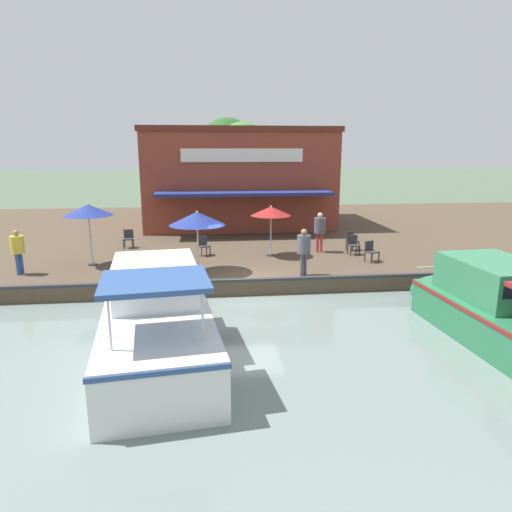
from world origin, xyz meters
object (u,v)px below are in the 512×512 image
object	(u,v)px
patio_umbrella_mid_patio_left	(88,210)
cafe_chair_far_corner_seat	(353,244)
cafe_chair_facing_river	(371,250)
cafe_chair_back_row_seat	(203,245)
tree_downstream_bank	(241,151)
person_near_entrance	(320,227)
cafe_chair_mid_patio	(352,240)
cafe_chair_under_first_umbrella	(128,238)
waterfront_restaurant	(238,177)
tree_upstream_bank	(225,148)
person_mid_patio	(304,246)
patio_umbrella_by_entrance	(271,211)
motorboat_second_along	(157,319)
motorboat_distant_upstream	(500,311)
person_at_quay_edge	(17,247)
patio_umbrella_mid_patio_right	(197,219)

from	to	relation	value
patio_umbrella_mid_patio_left	cafe_chair_far_corner_seat	xyz separation A→B (m)	(-0.65, 11.03, -1.74)
cafe_chair_facing_river	patio_umbrella_mid_patio_left	bearing A→B (deg)	-93.57
patio_umbrella_mid_patio_left	cafe_chair_back_row_seat	xyz separation A→B (m)	(-1.23, 4.45, -1.74)
cafe_chair_back_row_seat	tree_downstream_bank	bearing A→B (deg)	168.18
cafe_chair_back_row_seat	person_near_entrance	bearing A→B (deg)	90.84
patio_umbrella_mid_patio_left	cafe_chair_mid_patio	bearing A→B (deg)	97.65
cafe_chair_under_first_umbrella	cafe_chair_mid_patio	distance (m)	10.45
waterfront_restaurant	patio_umbrella_mid_patio_left	xyz separation A→B (m)	(10.01, -6.62, -0.67)
cafe_chair_back_row_seat	tree_upstream_bank	xyz separation A→B (m)	(-14.70, 1.73, 4.16)
cafe_chair_under_first_umbrella	person_mid_patio	distance (m)	9.20
patio_umbrella_by_entrance	cafe_chair_mid_patio	size ratio (longest dim) A/B	2.59
cafe_chair_mid_patio	cafe_chair_back_row_seat	xyz separation A→B (m)	(0.28, -6.79, 0.00)
patio_umbrella_by_entrance	cafe_chair_back_row_seat	distance (m)	3.30
motorboat_second_along	tree_downstream_bank	world-z (taller)	tree_downstream_bank
motorboat_distant_upstream	person_at_quay_edge	bearing A→B (deg)	-113.33
waterfront_restaurant	tree_upstream_bank	size ratio (longest dim) A/B	1.62
waterfront_restaurant	person_at_quay_edge	bearing A→B (deg)	-38.73
cafe_chair_back_row_seat	cafe_chair_facing_river	bearing A→B (deg)	74.31
person_near_entrance	motorboat_second_along	size ratio (longest dim) A/B	0.25
cafe_chair_facing_river	person_mid_patio	bearing A→B (deg)	-61.06
cafe_chair_under_first_umbrella	tree_downstream_bank	size ratio (longest dim) A/B	0.13
waterfront_restaurant	cafe_chair_mid_patio	size ratio (longest dim) A/B	13.01
person_mid_patio	tree_upstream_bank	distance (m)	18.86
cafe_chair_under_first_umbrella	tree_upstream_bank	xyz separation A→B (m)	(-12.69, 5.25, 4.16)
waterfront_restaurant	patio_umbrella_by_entrance	bearing A→B (deg)	4.63
cafe_chair_far_corner_seat	motorboat_distant_upstream	world-z (taller)	motorboat_distant_upstream
patio_umbrella_by_entrance	tree_downstream_bank	world-z (taller)	tree_downstream_bank
cafe_chair_under_first_umbrella	cafe_chair_mid_patio	bearing A→B (deg)	80.47
person_mid_patio	motorboat_second_along	distance (m)	6.89
person_near_entrance	tree_downstream_bank	world-z (taller)	tree_downstream_bank
patio_umbrella_by_entrance	cafe_chair_back_row_seat	bearing A→B (deg)	-98.35
patio_umbrella_mid_patio_left	person_mid_patio	distance (m)	8.55
cafe_chair_facing_river	tree_downstream_bank	bearing A→B (deg)	-164.97
cafe_chair_facing_river	person_mid_patio	world-z (taller)	person_mid_patio
waterfront_restaurant	motorboat_second_along	distance (m)	17.86
waterfront_restaurant	cafe_chair_far_corner_seat	bearing A→B (deg)	25.23
patio_umbrella_mid_patio_left	cafe_chair_mid_patio	size ratio (longest dim) A/B	2.93
cafe_chair_under_first_umbrella	motorboat_distant_upstream	bearing A→B (deg)	46.91
cafe_chair_mid_patio	cafe_chair_back_row_seat	bearing A→B (deg)	-87.62
cafe_chair_facing_river	tree_upstream_bank	size ratio (longest dim) A/B	0.12
waterfront_restaurant	cafe_chair_mid_patio	distance (m)	9.97
motorboat_second_along	cafe_chair_far_corner_seat	bearing A→B (deg)	135.85
person_near_entrance	motorboat_second_along	world-z (taller)	motorboat_second_along
motorboat_second_along	person_mid_patio	bearing A→B (deg)	135.08
patio_umbrella_mid_patio_right	tree_upstream_bank	distance (m)	17.80
person_at_quay_edge	waterfront_restaurant	bearing A→B (deg)	141.27
person_mid_patio	motorboat_distant_upstream	xyz separation A→B (m)	(5.05, 4.36, -0.84)
patio_umbrella_mid_patio_left	patio_umbrella_by_entrance	world-z (taller)	patio_umbrella_mid_patio_left
cafe_chair_facing_river	tree_downstream_bank	world-z (taller)	tree_downstream_bank
patio_umbrella_mid_patio_left	cafe_chair_under_first_umbrella	bearing A→B (deg)	163.92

